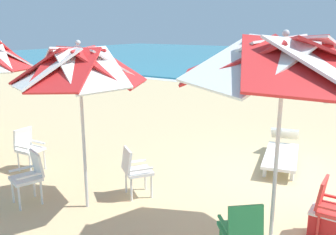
{
  "coord_description": "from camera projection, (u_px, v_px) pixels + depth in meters",
  "views": [
    {
      "loc": [
        1.56,
        -6.55,
        2.83
      ],
      "look_at": [
        -2.54,
        -0.34,
        1.0
      ],
      "focal_mm": 38.94,
      "sensor_mm": 36.0,
      "label": 1
    }
  ],
  "objects": [
    {
      "name": "beach_umbrella_0",
      "position": [
        284.0,
        62.0,
        4.19
      ],
      "size": [
        2.55,
        2.55,
        2.82
      ],
      "color": "silver",
      "rests_on": "ground"
    },
    {
      "name": "plastic_chair_3",
      "position": [
        30.0,
        174.0,
        5.97
      ],
      "size": [
        0.56,
        0.58,
        0.87
      ],
      "color": "white",
      "rests_on": "ground"
    },
    {
      "name": "plastic_chair_0",
      "position": [
        241.0,
        229.0,
        4.34
      ],
      "size": [
        0.63,
        0.63,
        0.87
      ],
      "color": "#2D8C4C",
      "rests_on": "ground"
    },
    {
      "name": "cooler_box",
      "position": [
        328.0,
        225.0,
        4.99
      ],
      "size": [
        0.5,
        0.34,
        0.4
      ],
      "color": "red",
      "rests_on": "ground"
    },
    {
      "name": "sun_lounger_1",
      "position": [
        282.0,
        151.0,
        7.75
      ],
      "size": [
        1.08,
        2.23,
        0.62
      ],
      "color": "white",
      "rests_on": "ground"
    },
    {
      "name": "plastic_chair_4",
      "position": [
        28.0,
        146.0,
        7.38
      ],
      "size": [
        0.49,
        0.46,
        0.87
      ],
      "color": "white",
      "rests_on": "ground"
    },
    {
      "name": "plastic_chair_2",
      "position": [
        134.0,
        169.0,
        6.21
      ],
      "size": [
        0.62,
        0.63,
        0.87
      ],
      "color": "white",
      "rests_on": "ground"
    },
    {
      "name": "ground_plane",
      "position": [
        291.0,
        183.0,
        6.82
      ],
      "size": [
        80.0,
        80.0,
        0.0
      ],
      "primitive_type": "plane",
      "color": "#D3B784"
    },
    {
      "name": "plastic_chair_1",
      "position": [
        331.0,
        206.0,
        4.91
      ],
      "size": [
        0.47,
        0.44,
        0.87
      ],
      "color": "red",
      "rests_on": "ground"
    },
    {
      "name": "beach_umbrella_1",
      "position": [
        79.0,
        68.0,
        5.41
      ],
      "size": [
        2.03,
        2.03,
        2.66
      ],
      "color": "silver",
      "rests_on": "ground"
    }
  ]
}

